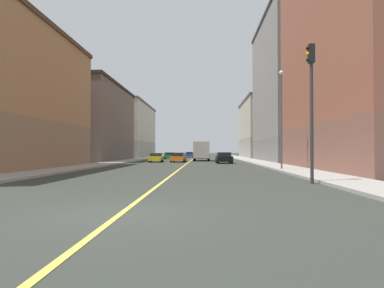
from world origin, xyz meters
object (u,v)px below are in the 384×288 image
Objects in this scene: building_right_midblock at (94,123)px; car_green at (170,156)px; building_left_near at (361,40)px; building_left_far at (263,129)px; car_blue at (190,155)px; street_lamp_left_near at (281,110)px; car_orange at (178,157)px; car_black at (224,158)px; car_yellow at (156,158)px; car_silver at (202,156)px; box_truck at (202,151)px; building_left_mid at (291,90)px; building_right_distant at (130,131)px; traffic_light_left_near at (311,95)px.

car_green is at bearing 49.28° from building_right_midblock.
building_left_near is 1.05× the size of building_right_midblock.
building_left_far reaches higher than car_blue.
car_orange is at bearing 116.83° from street_lamp_left_near.
car_black is 7.24m from car_orange.
building_left_near is 38.23m from building_right_midblock.
car_yellow is 1.00× the size of car_black.
car_green is (-19.10, 35.93, -9.93)m from building_left_near.
car_green is (-8.89, 20.99, -0.07)m from car_black.
car_silver is (2.92, -10.36, -0.02)m from car_blue.
building_left_mid is at bearing -10.53° from box_truck.
building_left_mid is 16.03m from car_black.
car_yellow is (-19.27, 18.95, -9.92)m from building_left_near.
car_orange is (-9.74, 19.26, -4.23)m from street_lamp_left_near.
car_green is 17.17m from car_orange.
street_lamp_left_near is (23.06, -49.15, -1.16)m from building_right_distant.
street_lamp_left_near reaches higher than car_blue.
car_black is 1.01× the size of car_orange.
car_yellow is (-12.80, 19.21, -4.26)m from street_lamp_left_near.
traffic_light_left_near reaches higher than car_silver.
car_orange reaches higher than car_green.
traffic_light_left_near is 0.86× the size of street_lamp_left_near.
building_right_midblock is at bearing 122.16° from traffic_light_left_near.
traffic_light_left_near is 31.71m from car_orange.
building_left_far is at bearing -4.77° from building_right_distant.
building_left_near is 2.91× the size of box_truck.
building_left_near is 28.79m from car_yellow.
building_left_mid is 2.89× the size of box_truck.
traffic_light_left_near is at bearing -82.04° from car_blue.
box_truck is at bearing 98.80° from traffic_light_left_near.
street_lamp_left_near is 23.47m from car_yellow.
building_right_midblock is 25.08m from building_right_distant.
car_silver is at bearing -150.62° from building_left_far.
street_lamp_left_near is at bearing -63.17° from car_orange.
building_left_far is 22.51m from car_green.
building_right_midblock is 2.77× the size of box_truck.
building_right_distant is 54.30m from street_lamp_left_near.
building_left_mid is at bearing 12.08° from car_orange.
traffic_light_left_near is 32.64m from car_yellow.
car_blue is (-8.49, 60.70, -3.70)m from traffic_light_left_near.
building_left_mid is 1.04× the size of building_right_midblock.
building_right_midblock is at bearing 155.34° from car_black.
building_right_distant is 3.33× the size of box_truck.
building_left_far is at bearing 37.45° from building_right_midblock.
building_left_far is at bearing 72.03° from car_black.
car_orange is at bearing -65.98° from building_right_distant.
street_lamp_left_near is 40.11m from car_silver.
car_black is at bearing -143.58° from building_left_mid.
building_left_far is 4.72× the size of car_green.
building_left_mid is 39.87m from building_right_distant.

